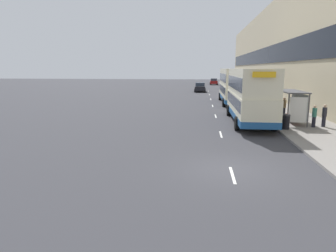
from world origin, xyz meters
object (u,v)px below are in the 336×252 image
object	(u,v)px
car_0	(214,82)
pedestrian_4	(324,115)
double_decker_bus_ahead	(233,85)
litter_bin	(286,122)
pedestrian_at_shelter	(284,107)
double_decker_bus_near	(250,94)
pedestrian_1	(301,106)
pedestrian_3	(314,116)
car_1	(200,87)
pedestrian_2	(296,107)
bus_shelter	(294,101)

from	to	relation	value
car_0	pedestrian_4	bearing A→B (deg)	-84.57
double_decker_bus_ahead	litter_bin	distance (m)	17.06
car_0	pedestrian_at_shelter	distance (m)	55.33
double_decker_bus_near	car_0	size ratio (longest dim) A/B	2.50
pedestrian_at_shelter	pedestrian_1	bearing A→B (deg)	39.88
double_decker_bus_near	pedestrian_4	bearing A→B (deg)	-20.60
pedestrian_3	car_0	bearing A→B (deg)	94.67
double_decker_bus_near	pedestrian_at_shelter	xyz separation A→B (m)	(3.37, 2.40, -1.27)
car_1	pedestrian_at_shelter	size ratio (longest dim) A/B	2.59
pedestrian_2	pedestrian_3	xyz separation A→B (m)	(-0.01, -4.40, -0.12)
pedestrian_3	bus_shelter	bearing A→B (deg)	123.06
bus_shelter	pedestrian_3	distance (m)	2.05
bus_shelter	pedestrian_2	bearing A→B (deg)	70.54
bus_shelter	pedestrian_4	size ratio (longest dim) A/B	2.60
car_1	litter_bin	xyz separation A→B (m)	(6.17, -35.56, -0.18)
double_decker_bus_near	pedestrian_4	world-z (taller)	double_decker_bus_near
pedestrian_1	car_1	bearing A→B (deg)	108.33
pedestrian_at_shelter	litter_bin	world-z (taller)	pedestrian_at_shelter
car_0	pedestrian_3	bearing A→B (deg)	-85.33
bus_shelter	car_1	world-z (taller)	bus_shelter
pedestrian_at_shelter	car_0	bearing A→B (deg)	94.09
pedestrian_at_shelter	pedestrian_1	world-z (taller)	pedestrian_at_shelter
pedestrian_1	pedestrian_3	world-z (taller)	pedestrian_1
pedestrian_2	pedestrian_1	bearing A→B (deg)	60.37
pedestrian_1	litter_bin	distance (m)	7.86
bus_shelter	car_0	distance (m)	58.33
car_0	pedestrian_1	xyz separation A→B (m)	(5.90, -53.56, 0.12)
bus_shelter	pedestrian_2	distance (m)	3.15
bus_shelter	pedestrian_at_shelter	distance (m)	3.13
car_1	pedestrian_2	world-z (taller)	pedestrian_2
car_0	car_1	size ratio (longest dim) A/B	0.95
pedestrian_at_shelter	pedestrian_3	size ratio (longest dim) A/B	1.08
pedestrian_3	double_decker_bus_near	bearing A→B (deg)	153.50
car_0	pedestrian_1	bearing A→B (deg)	-83.72
car_1	pedestrian_3	distance (m)	35.58
car_0	pedestrian_3	world-z (taller)	pedestrian_3
double_decker_bus_near	pedestrian_3	xyz separation A→B (m)	(4.30, -2.14, -1.33)
car_1	pedestrian_1	bearing A→B (deg)	108.33
car_0	pedestrian_2	size ratio (longest dim) A/B	2.33
double_decker_bus_near	car_1	distance (m)	32.72
car_1	pedestrian_2	bearing A→B (deg)	105.57
pedestrian_1	pedestrian_4	size ratio (longest dim) A/B	0.99
litter_bin	car_0	bearing A→B (deg)	92.50
double_decker_bus_near	pedestrian_at_shelter	world-z (taller)	double_decker_bus_near
bus_shelter	car_1	bearing A→B (deg)	102.62
double_decker_bus_ahead	car_0	size ratio (longest dim) A/B	2.69
double_decker_bus_ahead	car_1	xyz separation A→B (m)	(-4.12, 18.70, -1.44)
double_decker_bus_near	pedestrian_1	xyz separation A→B (m)	(5.31, 4.03, -1.32)
pedestrian_1	litter_bin	xyz separation A→B (m)	(-3.24, -7.15, -0.29)
car_0	car_1	distance (m)	25.40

